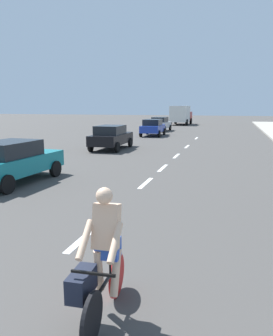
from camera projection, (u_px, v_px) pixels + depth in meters
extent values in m
plane|color=#423F3D|center=(175.00, 157.00, 18.30)|extent=(160.00, 160.00, 0.00)
cube|color=white|center=(85.00, 236.00, 7.22)|extent=(0.16, 1.80, 0.01)
cube|color=white|center=(146.00, 183.00, 12.19)|extent=(0.16, 1.80, 0.01)
cube|color=white|center=(163.00, 168.00, 15.13)|extent=(0.16, 1.80, 0.01)
cube|color=white|center=(176.00, 156.00, 18.76)|extent=(0.16, 1.80, 0.01)
cube|color=white|center=(187.00, 147.00, 23.05)|extent=(0.16, 1.80, 0.01)
cube|color=white|center=(196.00, 138.00, 28.94)|extent=(0.16, 1.80, 0.01)
cylinder|color=black|center=(92.00, 319.00, 3.92)|extent=(0.09, 0.66, 0.66)
cylinder|color=red|center=(117.00, 275.00, 4.92)|extent=(0.09, 0.66, 0.66)
cube|color=black|center=(106.00, 282.00, 4.38)|extent=(0.09, 0.95, 0.04)
cylinder|color=black|center=(110.00, 259.00, 4.54)|extent=(0.03, 0.03, 0.48)
cube|color=black|center=(93.00, 273.00, 3.89)|extent=(0.56, 0.06, 0.03)
cube|color=beige|center=(106.00, 226.00, 4.31)|extent=(0.36, 0.33, 0.63)
sphere|color=beige|center=(104.00, 196.00, 4.18)|extent=(0.22, 0.22, 0.22)
cube|color=#2D51B7|center=(108.00, 248.00, 4.43)|extent=(0.33, 0.24, 0.28)
cube|color=black|center=(82.00, 284.00, 4.13)|extent=(0.27, 0.53, 0.32)
cylinder|color=beige|center=(116.00, 272.00, 4.41)|extent=(0.13, 0.32, 0.62)
cylinder|color=beige|center=(99.00, 270.00, 4.46)|extent=(0.12, 0.21, 0.63)
cylinder|color=beige|center=(115.00, 243.00, 4.04)|extent=(0.12, 0.49, 0.41)
cylinder|color=beige|center=(85.00, 240.00, 4.13)|extent=(0.12, 0.49, 0.41)
cube|color=#14727A|center=(13.00, 164.00, 12.18)|extent=(1.96, 4.26, 0.64)
cube|color=black|center=(8.00, 149.00, 11.87)|extent=(1.65, 2.25, 0.56)
cylinder|color=black|center=(20.00, 166.00, 13.85)|extent=(0.21, 0.65, 0.64)
cylinder|color=black|center=(55.00, 169.00, 13.28)|extent=(0.21, 0.65, 0.64)
cylinder|color=black|center=(7.00, 184.00, 10.65)|extent=(0.21, 0.65, 0.64)
cube|color=black|center=(111.00, 139.00, 21.60)|extent=(1.84, 4.23, 0.64)
cube|color=black|center=(110.00, 130.00, 21.29)|extent=(1.59, 2.21, 0.56)
cylinder|color=black|center=(107.00, 142.00, 23.26)|extent=(0.19, 0.64, 0.64)
cylinder|color=black|center=(130.00, 142.00, 22.80)|extent=(0.19, 0.64, 0.64)
cylinder|color=black|center=(91.00, 146.00, 20.55)|extent=(0.19, 0.64, 0.64)
cylinder|color=black|center=(117.00, 147.00, 20.09)|extent=(0.19, 0.64, 0.64)
cube|color=#1E389E|center=(153.00, 129.00, 31.21)|extent=(1.85, 4.15, 0.64)
cube|color=black|center=(153.00, 122.00, 30.91)|extent=(1.58, 2.18, 0.56)
cylinder|color=black|center=(147.00, 131.00, 32.82)|extent=(0.20, 0.65, 0.64)
cylinder|color=black|center=(164.00, 131.00, 32.40)|extent=(0.20, 0.65, 0.64)
cylinder|color=black|center=(141.00, 133.00, 30.17)|extent=(0.20, 0.65, 0.64)
cylinder|color=black|center=(159.00, 134.00, 29.75)|extent=(0.20, 0.65, 0.64)
cube|color=#B7BABF|center=(160.00, 125.00, 37.10)|extent=(1.82, 4.05, 0.64)
cube|color=black|center=(160.00, 120.00, 36.80)|extent=(1.55, 2.13, 0.56)
cylinder|color=black|center=(156.00, 127.00, 38.70)|extent=(0.20, 0.65, 0.64)
cylinder|color=black|center=(170.00, 128.00, 38.18)|extent=(0.20, 0.65, 0.64)
cylinder|color=black|center=(150.00, 129.00, 36.16)|extent=(0.20, 0.65, 0.64)
cylinder|color=black|center=(165.00, 129.00, 35.64)|extent=(0.20, 0.65, 0.64)
cube|color=maroon|center=(183.00, 116.00, 51.32)|extent=(2.47, 2.41, 1.40)
cube|color=silver|center=(180.00, 114.00, 48.44)|extent=(2.52, 4.23, 2.30)
cylinder|color=black|center=(176.00, 121.00, 51.70)|extent=(0.31, 0.91, 0.90)
cylinder|color=black|center=(191.00, 121.00, 50.98)|extent=(0.31, 0.91, 0.90)
cylinder|color=black|center=(170.00, 122.00, 48.06)|extent=(0.31, 0.91, 0.90)
cylinder|color=black|center=(187.00, 122.00, 47.33)|extent=(0.31, 0.91, 0.90)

